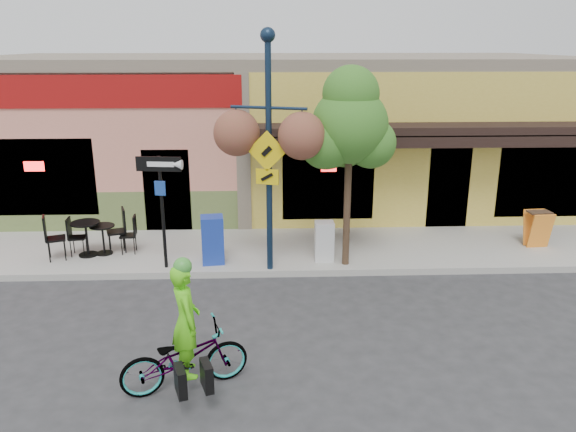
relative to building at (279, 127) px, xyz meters
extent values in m
plane|color=#2D2D30|center=(0.00, -7.50, -2.25)|extent=(90.00, 90.00, 0.00)
cube|color=#9E9B93|center=(0.00, -5.50, -2.17)|extent=(24.00, 3.00, 0.15)
cube|color=#A8A59E|center=(0.00, -6.95, -2.17)|extent=(24.00, 0.12, 0.15)
imported|color=maroon|center=(-1.64, -11.02, -1.75)|extent=(2.00, 1.23, 0.99)
imported|color=#5AD916|center=(-1.59, -11.02, -1.40)|extent=(0.59, 0.72, 1.71)
camera|label=1|loc=(-0.41, -18.30, 2.68)|focal=35.00mm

